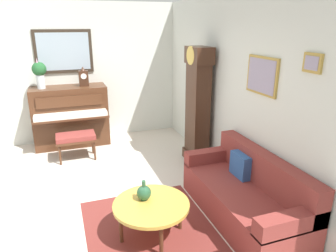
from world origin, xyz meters
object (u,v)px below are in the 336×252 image
at_px(coffee_table, 151,206).
at_px(green_jug, 144,193).
at_px(grandfather_clock, 198,109).
at_px(piano_bench, 76,138).
at_px(mantel_clock, 83,77).
at_px(piano, 71,116).
at_px(flower_vase, 39,72).
at_px(couch, 246,195).

relative_size(coffee_table, green_jug, 3.67).
bearing_deg(grandfather_clock, piano_bench, -110.96).
xyz_separation_m(grandfather_clock, mantel_clock, (-1.56, -1.75, 0.40)).
relative_size(coffee_table, mantel_clock, 2.32).
bearing_deg(coffee_table, mantel_clock, -173.48).
distance_m(piano, grandfather_clock, 2.61).
bearing_deg(grandfather_clock, green_jug, -40.97).
distance_m(coffee_table, flower_vase, 3.69).
distance_m(piano, piano_bench, 0.81).
distance_m(piano_bench, couch, 3.20).
distance_m(piano_bench, coffee_table, 2.62).
bearing_deg(grandfather_clock, coffee_table, -38.07).
distance_m(grandfather_clock, coffee_table, 2.30).
height_order(coffee_table, mantel_clock, mantel_clock).
relative_size(piano_bench, couch, 0.37).
xyz_separation_m(piano_bench, coffee_table, (2.53, 0.66, -0.01)).
bearing_deg(piano, flower_vase, -89.81).
xyz_separation_m(couch, mantel_clock, (-3.36, -1.62, 1.06)).
height_order(couch, coffee_table, couch).
relative_size(piano_bench, flower_vase, 1.21).
height_order(grandfather_clock, couch, grandfather_clock).
height_order(piano, mantel_clock, mantel_clock).
xyz_separation_m(coffee_table, green_jug, (-0.11, -0.05, 0.12)).
bearing_deg(flower_vase, mantel_clock, 89.96).
height_order(piano_bench, green_jug, green_jug).
bearing_deg(piano_bench, mantel_clock, 159.98).
height_order(coffee_table, flower_vase, flower_vase).
bearing_deg(coffee_table, couch, 88.05).
bearing_deg(couch, mantel_clock, -154.30).
distance_m(mantel_clock, flower_vase, 0.80).
bearing_deg(mantel_clock, piano_bench, -20.02).
bearing_deg(flower_vase, green_jug, 19.18).
bearing_deg(piano, grandfather_clock, 52.83).
bearing_deg(piano_bench, coffee_table, 14.69).
distance_m(grandfather_clock, couch, 1.91).
height_order(grandfather_clock, green_jug, grandfather_clock).
relative_size(piano_bench, coffee_table, 0.80).
height_order(piano, piano_bench, piano).
relative_size(grandfather_clock, mantel_clock, 5.34).
distance_m(coffee_table, green_jug, 0.17).
height_order(grandfather_clock, coffee_table, grandfather_clock).
height_order(couch, flower_vase, flower_vase).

